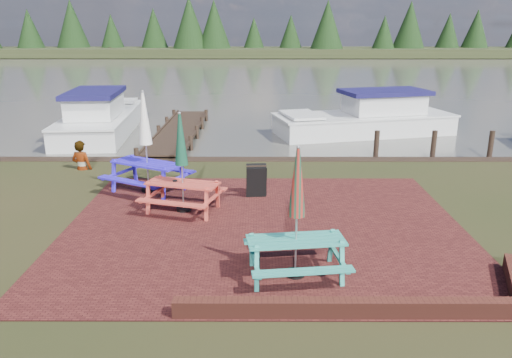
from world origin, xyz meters
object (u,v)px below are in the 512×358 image
object	(u,v)px
picnic_table_blue	(147,158)
person	(79,141)
boat_jetty	(101,120)
chalkboard	(256,181)
boat_near	(367,120)
picnic_table_teal	(296,233)
jetty	(179,131)
picnic_table_red	(182,178)

from	to	relation	value
picnic_table_blue	person	bearing A→B (deg)	167.64
boat_jetty	person	world-z (taller)	person
chalkboard	boat_jetty	xyz separation A→B (m)	(-6.80, 8.83, 0.01)
boat_near	picnic_table_teal	bearing A→B (deg)	148.95
chalkboard	boat_jetty	distance (m)	11.15
jetty	boat_jetty	world-z (taller)	boat_jetty
picnic_table_red	chalkboard	bearing A→B (deg)	47.31
jetty	boat_jetty	bearing A→B (deg)	168.97
picnic_table_red	chalkboard	size ratio (longest dim) A/B	2.82
person	picnic_table_red	bearing A→B (deg)	150.43
picnic_table_red	chalkboard	world-z (taller)	picnic_table_red
picnic_table_blue	chalkboard	world-z (taller)	picnic_table_blue
boat_near	boat_jetty	bearing A→B (deg)	76.68
picnic_table_blue	jetty	bearing A→B (deg)	120.67
picnic_table_red	boat_jetty	xyz separation A→B (m)	(-5.00, 9.90, -0.40)
picnic_table_red	chalkboard	xyz separation A→B (m)	(1.80, 1.07, -0.41)
picnic_table_teal	boat_jetty	xyz separation A→B (m)	(-7.52, 13.23, -0.40)
chalkboard	boat_jetty	world-z (taller)	boat_jetty
picnic_table_blue	picnic_table_teal	bearing A→B (deg)	-24.45
picnic_table_red	boat_jetty	bearing A→B (deg)	133.32
jetty	person	bearing A→B (deg)	-112.41
jetty	person	distance (m)	5.99
jetty	boat_jetty	distance (m)	3.57
boat_near	person	bearing A→B (deg)	107.22
chalkboard	jetty	bearing A→B (deg)	107.11
boat_jetty	picnic_table_teal	bearing A→B (deg)	-64.92
picnic_table_red	person	size ratio (longest dim) A/B	1.32
picnic_table_blue	boat_near	xyz separation A→B (m)	(7.81, 8.51, -0.54)
boat_jetty	boat_near	bearing A→B (deg)	-3.96
chalkboard	person	size ratio (longest dim) A/B	0.47
picnic_table_teal	picnic_table_blue	bearing A→B (deg)	120.21
picnic_table_red	jetty	bearing A→B (deg)	115.83
jetty	picnic_table_red	bearing A→B (deg)	-80.68
picnic_table_teal	picnic_table_blue	distance (m)	6.09
person	boat_jetty	bearing A→B (deg)	-63.62
picnic_table_teal	chalkboard	bearing A→B (deg)	92.10
boat_near	jetty	bearing A→B (deg)	81.70
picnic_table_teal	person	xyz separation A→B (m)	(-6.29, 7.06, 0.07)
jetty	boat_jetty	xyz separation A→B (m)	(-3.49, 0.68, 0.34)
picnic_table_teal	chalkboard	size ratio (longest dim) A/B	2.81
picnic_table_blue	boat_jetty	size ratio (longest dim) A/B	0.36
jetty	boat_near	distance (m)	8.19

